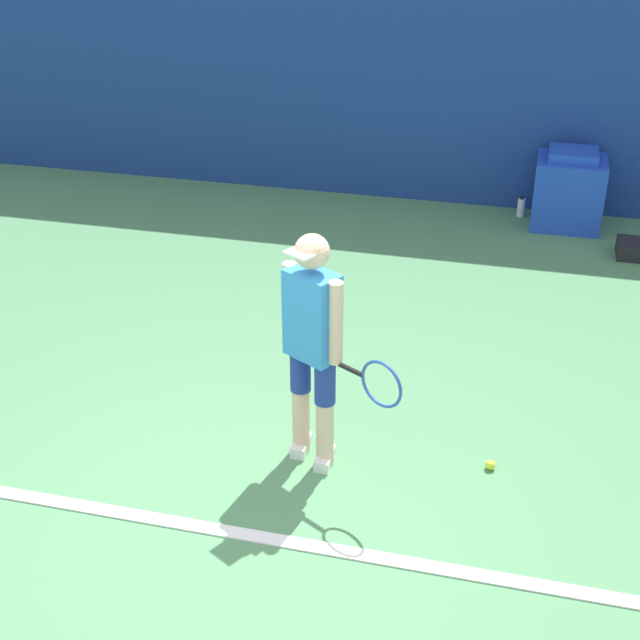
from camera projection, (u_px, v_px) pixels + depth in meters
ground_plane at (253, 514)px, 5.55m from camera, size 24.00×24.00×0.00m
back_wall at (407, 82)px, 9.80m from camera, size 24.00×0.10×2.69m
court_baseline at (243, 534)px, 5.38m from camera, size 21.60×0.10×0.01m
tennis_player at (314, 342)px, 5.63m from camera, size 0.86×0.54×1.64m
tennis_ball at (490, 465)px, 5.93m from camera, size 0.07×0.07×0.07m
covered_chair at (568, 190)px, 9.50m from camera, size 0.72×0.65×0.84m
water_bottle at (521, 207)px, 9.87m from camera, size 0.08×0.08×0.23m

